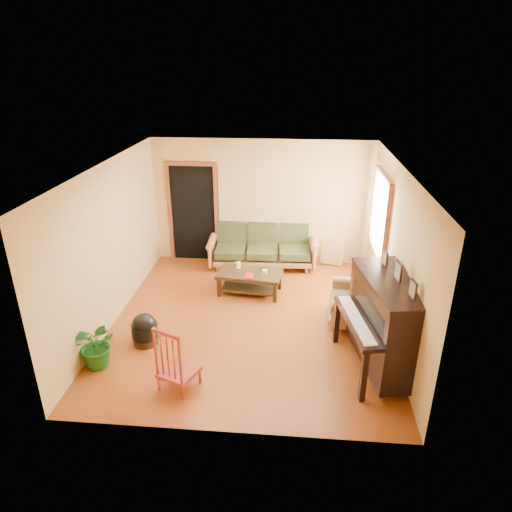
# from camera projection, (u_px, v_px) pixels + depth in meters

# --- Properties ---
(floor) EXTENTS (5.00, 5.00, 0.00)m
(floor) POSITION_uv_depth(u_px,v_px,m) (250.00, 320.00, 7.67)
(floor) COLOR #652A0D
(floor) RESTS_ON ground
(doorway) EXTENTS (1.08, 0.16, 2.05)m
(doorway) POSITION_uv_depth(u_px,v_px,m) (193.00, 214.00, 9.64)
(doorway) COLOR black
(doorway) RESTS_ON floor
(window) EXTENTS (0.12, 1.36, 1.46)m
(window) POSITION_uv_depth(u_px,v_px,m) (381.00, 215.00, 8.07)
(window) COLOR white
(window) RESTS_ON right_wall
(sofa) EXTENTS (2.23, 1.01, 0.94)m
(sofa) POSITION_uv_depth(u_px,v_px,m) (262.00, 245.00, 9.48)
(sofa) COLOR #955B36
(sofa) RESTS_ON floor
(coffee_table) EXTENTS (1.24, 0.78, 0.43)m
(coffee_table) POSITION_uv_depth(u_px,v_px,m) (250.00, 282.00, 8.49)
(coffee_table) COLOR black
(coffee_table) RESTS_ON floor
(armchair) EXTENTS (0.94, 0.98, 0.91)m
(armchair) POSITION_uv_depth(u_px,v_px,m) (353.00, 298.00, 7.44)
(armchair) COLOR #955B36
(armchair) RESTS_ON floor
(piano) EXTENTS (1.18, 1.69, 1.37)m
(piano) POSITION_uv_depth(u_px,v_px,m) (387.00, 325.00, 6.26)
(piano) COLOR black
(piano) RESTS_ON floor
(footstool) EXTENTS (0.50, 0.50, 0.38)m
(footstool) POSITION_uv_depth(u_px,v_px,m) (145.00, 333.00, 6.98)
(footstool) COLOR black
(footstool) RESTS_ON floor
(red_chair) EXTENTS (0.61, 0.63, 0.96)m
(red_chair) POSITION_uv_depth(u_px,v_px,m) (178.00, 357.00, 5.94)
(red_chair) COLOR maroon
(red_chair) RESTS_ON floor
(leaning_frame) EXTENTS (0.48, 0.24, 0.63)m
(leaning_frame) POSITION_uv_depth(u_px,v_px,m) (332.00, 251.00, 9.61)
(leaning_frame) COLOR gold
(leaning_frame) RESTS_ON floor
(ceramic_crock) EXTENTS (0.25, 0.25, 0.24)m
(ceramic_crock) POSITION_uv_depth(u_px,v_px,m) (362.00, 263.00, 9.51)
(ceramic_crock) COLOR #2E4A8B
(ceramic_crock) RESTS_ON floor
(potted_plant) EXTENTS (0.77, 0.71, 0.71)m
(potted_plant) POSITION_uv_depth(u_px,v_px,m) (98.00, 345.00, 6.40)
(potted_plant) COLOR #1A5719
(potted_plant) RESTS_ON floor
(book) EXTENTS (0.17, 0.23, 0.02)m
(book) POSITION_uv_depth(u_px,v_px,m) (244.00, 276.00, 8.24)
(book) COLOR #A21519
(book) RESTS_ON coffee_table
(candle) EXTENTS (0.10, 0.10, 0.13)m
(candle) POSITION_uv_depth(u_px,v_px,m) (238.00, 265.00, 8.53)
(candle) COLOR white
(candle) RESTS_ON coffee_table
(glass_jar) EXTENTS (0.13, 0.13, 0.06)m
(glass_jar) POSITION_uv_depth(u_px,v_px,m) (265.00, 271.00, 8.36)
(glass_jar) COLOR white
(glass_jar) RESTS_ON coffee_table
(remote) EXTENTS (0.14, 0.05, 0.01)m
(remote) POSITION_uv_depth(u_px,v_px,m) (264.00, 268.00, 8.54)
(remote) COLOR black
(remote) RESTS_ON coffee_table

